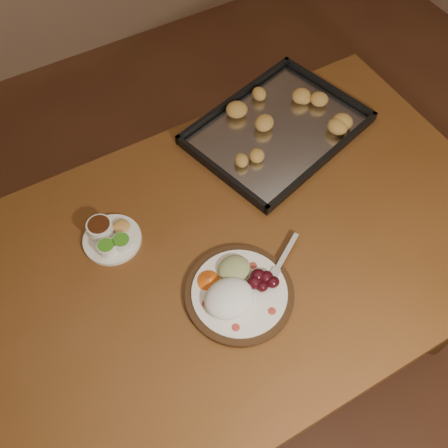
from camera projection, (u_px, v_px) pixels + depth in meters
ground at (285, 347)px, 1.90m from camera, size 4.00×4.00×0.00m
dining_table at (229, 268)px, 1.35m from camera, size 1.50×0.91×0.75m
dinner_plate at (237, 292)px, 1.19m from camera, size 0.34×0.26×0.06m
condiment_saucer at (110, 237)px, 1.27m from camera, size 0.15×0.15×0.05m
baking_tray at (278, 129)px, 1.48m from camera, size 0.57×0.48×0.05m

